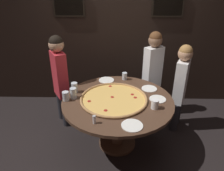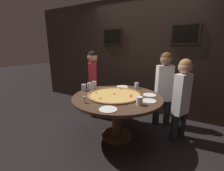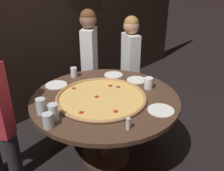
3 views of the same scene
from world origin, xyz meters
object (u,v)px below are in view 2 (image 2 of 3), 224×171
at_px(drink_cup_near_left, 136,85).
at_px(white_plate_left_side, 149,101).
at_px(drink_cup_far_right, 84,88).
at_px(drink_cup_far_left, 94,85).
at_px(dining_table, 117,104).
at_px(condiment_shaker, 84,100).
at_px(drink_cup_centre_back, 89,87).
at_px(white_plate_near_front, 122,87).
at_px(diner_centre_back, 93,80).
at_px(diner_side_right, 182,96).
at_px(drink_cup_by_shaker, 139,101).
at_px(white_plate_far_back, 150,95).
at_px(diner_side_left, 164,85).
at_px(white_plate_beside_cup, 108,109).
at_px(giant_pizza, 114,95).

xyz_separation_m(drink_cup_near_left, white_plate_left_side, (0.41, -0.59, -0.05)).
bearing_deg(drink_cup_near_left, drink_cup_far_right, -140.69).
bearing_deg(drink_cup_far_left, dining_table, -17.59).
relative_size(drink_cup_far_right, condiment_shaker, 1.24).
bearing_deg(drink_cup_centre_back, drink_cup_near_left, 40.27).
height_order(drink_cup_centre_back, white_plate_near_front, drink_cup_centre_back).
height_order(drink_cup_far_left, drink_cup_near_left, drink_cup_far_left).
height_order(diner_centre_back, diner_side_right, diner_centre_back).
xyz_separation_m(drink_cup_by_shaker, condiment_shaker, (-0.70, -0.31, -0.01)).
bearing_deg(white_plate_far_back, diner_side_left, 77.51).
relative_size(dining_table, condiment_shaker, 14.87).
relative_size(drink_cup_far_right, white_plate_beside_cup, 0.51).
distance_m(white_plate_far_back, diner_centre_back, 1.34).
bearing_deg(giant_pizza, condiment_shaker, -112.01).
relative_size(dining_table, diner_side_left, 1.01).
bearing_deg(drink_cup_centre_back, white_plate_left_side, -0.45).
xyz_separation_m(drink_cup_centre_back, diner_side_right, (1.50, 0.41, -0.05)).
relative_size(condiment_shaker, diner_side_left, 0.07).
height_order(white_plate_far_back, diner_centre_back, diner_centre_back).
height_order(dining_table, diner_side_right, diner_side_right).
height_order(drink_cup_far_left, diner_side_right, diner_side_right).
xyz_separation_m(drink_cup_far_right, diner_side_right, (1.59, 0.47, -0.04)).
bearing_deg(giant_pizza, diner_side_left, 53.71).
height_order(drink_cup_near_left, condiment_shaker, drink_cup_near_left).
bearing_deg(drink_cup_centre_back, diner_centre_back, 119.93).
bearing_deg(dining_table, diner_side_left, 56.14).
relative_size(drink_cup_near_left, white_plate_near_front, 0.48).
xyz_separation_m(white_plate_near_front, white_plate_left_side, (0.69, -0.55, 0.00)).
distance_m(dining_table, white_plate_far_back, 0.56).
height_order(white_plate_left_side, diner_centre_back, diner_centre_back).
xyz_separation_m(drink_cup_far_right, white_plate_beside_cup, (0.82, -0.51, -0.06)).
distance_m(white_plate_left_side, diner_side_right, 0.58).
xyz_separation_m(drink_cup_far_left, white_plate_beside_cup, (0.74, -0.73, -0.07)).
xyz_separation_m(drink_cup_far_left, condiment_shaker, (0.33, -0.69, -0.02)).
distance_m(white_plate_beside_cup, diner_side_left, 1.45).
distance_m(white_plate_near_front, white_plate_left_side, 0.88).
height_order(white_plate_near_front, condiment_shaker, condiment_shaker).
height_order(drink_cup_near_left, diner_side_right, diner_side_right).
distance_m(drink_cup_centre_back, white_plate_left_side, 1.10).
bearing_deg(white_plate_left_side, white_plate_near_front, 141.51).
xyz_separation_m(drink_cup_centre_back, drink_cup_near_left, (0.68, 0.58, -0.02)).
bearing_deg(dining_table, white_plate_left_side, 1.87).
height_order(dining_table, white_plate_left_side, white_plate_left_side).
relative_size(white_plate_left_side, diner_centre_back, 0.15).
distance_m(dining_table, drink_cup_centre_back, 0.62).
height_order(giant_pizza, diner_side_left, diner_side_left).
bearing_deg(drink_cup_by_shaker, white_plate_far_back, 89.72).
height_order(drink_cup_centre_back, diner_side_left, diner_side_left).
xyz_separation_m(giant_pizza, drink_cup_centre_back, (-0.52, 0.02, 0.06)).
height_order(drink_cup_centre_back, drink_cup_far_right, drink_cup_centre_back).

